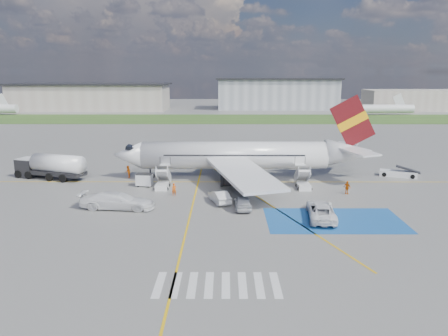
{
  "coord_description": "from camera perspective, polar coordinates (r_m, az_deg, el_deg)",
  "views": [
    {
      "loc": [
        -1.24,
        -46.8,
        14.98
      ],
      "look_at": [
        -1.4,
        5.15,
        3.5
      ],
      "focal_mm": 35.0,
      "sensor_mm": 36.0,
      "label": 1
    }
  ],
  "objects": [
    {
      "name": "airstairs_aft",
      "position": [
        58.23,
        10.31,
        -2.02
      ],
      "size": [
        1.9,
        5.2,
        3.6
      ],
      "color": "silver",
      "rests_on": "ground"
    },
    {
      "name": "terminal_centre",
      "position": [
        183.25,
        6.93,
        9.56
      ],
      "size": [
        48.0,
        18.0,
        12.0
      ],
      "primitive_type": "cube",
      "color": "gray",
      "rests_on": "ground"
    },
    {
      "name": "airliner",
      "position": [
        61.95,
        2.72,
        1.67
      ],
      "size": [
        36.81,
        32.95,
        11.92
      ],
      "color": "silver",
      "rests_on": "ground"
    },
    {
      "name": "car_silver_b",
      "position": [
        51.06,
        -0.62,
        -3.74
      ],
      "size": [
        2.96,
        4.71,
        1.47
      ],
      "primitive_type": "imported",
      "rotation": [
        0.0,
        0.0,
        3.49
      ],
      "color": "#AFB2B6",
      "rests_on": "ground"
    },
    {
      "name": "airstairs_fwd",
      "position": [
        57.92,
        -8.03,
        -2.02
      ],
      "size": [
        1.9,
        5.2,
        3.6
      ],
      "color": "silver",
      "rests_on": "ground"
    },
    {
      "name": "staging_box",
      "position": [
        46.71,
        14.19,
        -6.63
      ],
      "size": [
        14.0,
        8.0,
        0.01
      ],
      "primitive_type": "cube",
      "color": "#184D91",
      "rests_on": "ground"
    },
    {
      "name": "crew_nose",
      "position": [
        64.23,
        -12.44,
        -0.5
      ],
      "size": [
        0.86,
        1.0,
        1.79
      ],
      "primitive_type": "imported",
      "rotation": [
        0.0,
        0.0,
        -1.34
      ],
      "color": "orange",
      "rests_on": "ground"
    },
    {
      "name": "van_white_a",
      "position": [
        46.89,
        12.58,
        -5.09
      ],
      "size": [
        3.32,
        6.06,
        2.17
      ],
      "primitive_type": "imported",
      "rotation": [
        0.0,
        0.0,
        3.03
      ],
      "color": "white",
      "rests_on": "ground"
    },
    {
      "name": "crew_aft",
      "position": [
        56.6,
        15.79,
        -2.48
      ],
      "size": [
        0.98,
        1.02,
        1.7
      ],
      "primitive_type": "imported",
      "rotation": [
        0.0,
        0.0,
        2.31
      ],
      "color": "orange",
      "rests_on": "ground"
    },
    {
      "name": "crew_fwd",
      "position": [
        54.19,
        -6.53,
        -2.81
      ],
      "size": [
        0.62,
        0.45,
        1.56
      ],
      "primitive_type": "imported",
      "rotation": [
        0.0,
        0.0,
        0.14
      ],
      "color": "#DA530B",
      "rests_on": "ground"
    },
    {
      "name": "terminal_west",
      "position": [
        185.06,
        -16.91,
        8.84
      ],
      "size": [
        60.0,
        22.0,
        10.0
      ],
      "primitive_type": "cube",
      "color": "#9F9489",
      "rests_on": "ground"
    },
    {
      "name": "taxiway_line_cross",
      "position": [
        39.9,
        -5.32,
        -9.64
      ],
      "size": [
        0.2,
        60.0,
        0.01
      ],
      "primitive_type": "cube",
      "color": "gold",
      "rests_on": "ground"
    },
    {
      "name": "crosswalk",
      "position": [
        32.46,
        -0.86,
        -15.01
      ],
      "size": [
        9.0,
        4.0,
        0.01
      ],
      "color": "silver",
      "rests_on": "ground"
    },
    {
      "name": "taxiway_line_diag",
      "position": [
        60.69,
        1.35,
        -1.83
      ],
      "size": [
        20.71,
        56.45,
        0.01
      ],
      "primitive_type": "cube",
      "rotation": [
        0.0,
        0.0,
        0.35
      ],
      "color": "gold",
      "rests_on": "ground"
    },
    {
      "name": "ground",
      "position": [
        49.15,
        1.62,
        -5.29
      ],
      "size": [
        400.0,
        400.0,
        0.0
      ],
      "primitive_type": "plane",
      "color": "#60605E",
      "rests_on": "ground"
    },
    {
      "name": "car_silver_a",
      "position": [
        48.82,
        2.42,
        -4.48
      ],
      "size": [
        2.05,
        4.58,
        1.53
      ],
      "primitive_type": "imported",
      "rotation": [
        0.0,
        0.0,
        3.2
      ],
      "color": "#B0B3B8",
      "rests_on": "ground"
    },
    {
      "name": "gpu_cart",
      "position": [
        59.18,
        -10.35,
        -1.63
      ],
      "size": [
        2.23,
        1.6,
        1.73
      ],
      "rotation": [
        0.0,
        0.0,
        -0.13
      ],
      "color": "silver",
      "rests_on": "ground"
    },
    {
      "name": "van_white_b",
      "position": [
        50.14,
        -13.81,
        -3.82
      ],
      "size": [
        6.5,
        3.13,
        2.46
      ],
      "primitive_type": "imported",
      "rotation": [
        0.0,
        0.0,
        1.48
      ],
      "color": "silver",
      "rests_on": "ground"
    },
    {
      "name": "taxiway_line_main",
      "position": [
        60.69,
        1.35,
        -1.83
      ],
      "size": [
        120.0,
        0.2,
        0.01
      ],
      "primitive_type": "cube",
      "color": "gold",
      "rests_on": "ground"
    },
    {
      "name": "fuel_tanker",
      "position": [
        66.95,
        -21.68,
        -0.04
      ],
      "size": [
        10.81,
        6.03,
        3.59
      ],
      "rotation": [
        0.0,
        0.0,
        -0.33
      ],
      "color": "black",
      "rests_on": "ground"
    },
    {
      "name": "terminal_east",
      "position": [
        191.01,
        23.96,
        8.11
      ],
      "size": [
        40.0,
        16.0,
        8.0
      ],
      "primitive_type": "cube",
      "color": "#9F9489",
      "rests_on": "ground"
    },
    {
      "name": "belt_loader",
      "position": [
        68.6,
        21.84,
        -0.71
      ],
      "size": [
        5.68,
        3.48,
        1.65
      ],
      "rotation": [
        0.0,
        0.0,
        -0.35
      ],
      "color": "silver",
      "rests_on": "ground"
    },
    {
      "name": "grass_strip",
      "position": [
        142.59,
        0.68,
        6.43
      ],
      "size": [
        400.0,
        30.0,
        0.01
      ],
      "primitive_type": "cube",
      "color": "#2D4C1E",
      "rests_on": "ground"
    }
  ]
}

